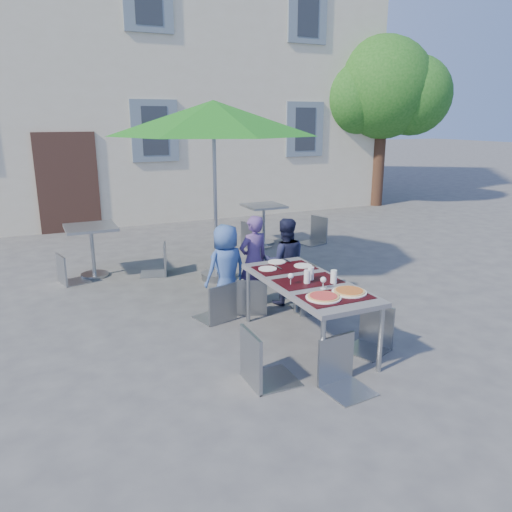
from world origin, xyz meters
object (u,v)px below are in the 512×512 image
chair_2 (314,269)px  chair_4 (374,302)px  chair_0 (218,279)px  bg_chair_r_1 (316,214)px  bg_chair_l_1 (253,219)px  child_0 (226,269)px  bg_chair_l_0 (66,251)px  child_1 (253,260)px  child_2 (285,262)px  cafe_table_1 (264,216)px  chair_5 (344,334)px  bg_chair_r_0 (158,241)px  pizza_near_right (349,291)px  cafe_table_0 (92,240)px  chair_1 (251,274)px  chair_3 (261,324)px  dining_table (308,286)px  pizza_near_left (323,297)px  patio_umbrella (213,119)px

chair_2 → chair_4: 1.19m
chair_0 → bg_chair_r_1: (3.27, 3.02, 0.05)m
bg_chair_l_1 → bg_chair_r_1: (1.35, -0.13, 0.01)m
bg_chair_l_1 → bg_chair_r_1: bearing=-5.4°
child_0 → bg_chair_l_0: child_0 is taller
child_1 → bg_chair_r_1: 3.71m
child_2 → cafe_table_1: (1.22, 3.21, -0.03)m
chair_2 → chair_5: bearing=-113.1°
chair_5 → bg_chair_r_0: bg_chair_r_0 is taller
bg_chair_l_1 → pizza_near_right: bearing=-102.6°
chair_0 → cafe_table_0: size_ratio=1.13×
cafe_table_0 → bg_chair_l_1: bearing=10.2°
child_0 → chair_1: child_0 is taller
chair_3 → bg_chair_r_0: bearing=90.2°
chair_0 → chair_5: chair_0 is taller
child_2 → chair_5: 2.30m
dining_table → bg_chair_r_1: bg_chair_r_1 is taller
bg_chair_l_0 → bg_chair_r_0: (1.40, -0.12, 0.04)m
bg_chair_l_1 → chair_5: bearing=-105.4°
pizza_near_left → bg_chair_r_1: bearing=59.3°
chair_1 → bg_chair_l_0: 3.10m
child_0 → bg_chair_l_0: 2.78m
chair_5 → bg_chair_r_0: bearing=99.1°
dining_table → chair_1: bearing=99.7°
chair_3 → pizza_near_left: bearing=2.8°
dining_table → chair_0: 1.26m
chair_4 → bg_chair_r_0: bearing=111.6°
chair_2 → patio_umbrella: patio_umbrella is taller
chair_1 → patio_umbrella: (0.10, 1.55, 1.94)m
chair_2 → patio_umbrella: size_ratio=0.32×
child_1 → dining_table: bearing=79.5°
chair_1 → bg_chair_l_1: size_ratio=0.92×
child_1 → bg_chair_r_0: child_1 is taller
dining_table → child_2: bearing=73.1°
dining_table → child_1: (-0.01, 1.43, -0.08)m
chair_0 → bg_chair_r_1: bg_chair_r_1 is taller
chair_1 → dining_table: bearing=-80.3°
chair_0 → bg_chair_r_0: bearing=94.8°
chair_0 → cafe_table_0: (-1.18, 2.59, 0.05)m
pizza_near_right → bg_chair_r_0: bg_chair_r_0 is taller
cafe_table_0 → bg_chair_r_1: 4.46m
chair_1 → bg_chair_r_0: (-0.67, 2.19, 0.02)m
child_1 → cafe_table_0: bearing=-60.9°
bg_chair_l_0 → bg_chair_r_0: bearing=-4.9°
pizza_near_right → chair_4: bearing=15.9°
cafe_table_1 → bg_chair_r_0: bearing=-154.7°
child_2 → cafe_table_0: 3.26m
bg_chair_l_0 → bg_chair_r_1: (4.85, 0.65, 0.08)m
cafe_table_0 → cafe_table_1: 3.55m
bg_chair_l_0 → pizza_near_right: bearing=-58.2°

